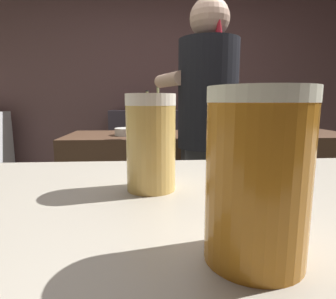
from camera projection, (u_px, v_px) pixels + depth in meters
name	position (u px, v px, depth m)	size (l,w,h in m)	color
wall_back	(157.00, 87.00, 3.52)	(5.20, 0.10, 2.70)	brown
prep_counter	(209.00, 194.00, 2.18)	(2.10, 0.60, 0.93)	#4E3424
back_shelf	(148.00, 155.00, 3.38)	(0.87, 0.36, 1.07)	#38313C
bartender	(208.00, 131.00, 1.64)	(0.50, 0.55, 1.73)	#2F2E32
knife_block	(263.00, 119.00, 2.10)	(0.10, 0.08, 0.29)	#885C41
mixing_bowl	(128.00, 132.00, 2.01)	(0.18, 0.18, 0.05)	silver
chefs_knife	(233.00, 134.00, 2.07)	(0.24, 0.03, 0.01)	silver
pint_glass_near	(151.00, 143.00, 0.42)	(0.07, 0.07, 0.14)	#DAB159
pint_glass_far	(257.00, 176.00, 0.23)	(0.08, 0.08, 0.14)	#BB711D
bottle_vinegar	(147.00, 103.00, 3.18)	(0.07, 0.07, 0.22)	#D7CC7A
bottle_olive_oil	(158.00, 101.00, 3.23)	(0.06, 0.06, 0.27)	#CCCD89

